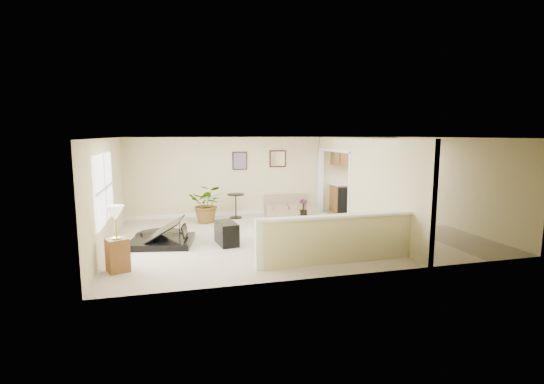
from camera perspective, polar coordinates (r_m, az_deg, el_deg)
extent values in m
plane|color=beige|center=(10.24, 3.56, -6.28)|extent=(9.00, 9.00, 0.00)
cube|color=beige|center=(12.87, -0.50, 2.39)|extent=(9.00, 0.04, 2.50)
cube|color=beige|center=(7.25, 10.97, -2.41)|extent=(9.00, 0.04, 2.50)
cube|color=beige|center=(9.63, -22.77, -0.27)|extent=(0.04, 6.00, 2.50)
cube|color=beige|center=(12.16, 24.23, 1.31)|extent=(0.04, 6.00, 2.50)
cube|color=silver|center=(9.92, 3.69, 7.85)|extent=(9.00, 6.00, 0.04)
cube|color=tan|center=(11.58, 18.61, -4.97)|extent=(2.70, 6.00, 0.01)
cube|color=beige|center=(9.65, 16.08, 0.08)|extent=(0.12, 3.60, 2.50)
cube|color=beige|center=(12.22, 9.18, 6.91)|extent=(0.12, 2.35, 0.40)
cube|color=beige|center=(8.10, 9.66, -6.86)|extent=(3.30, 0.12, 0.95)
cube|color=white|center=(7.99, 9.74, -3.46)|extent=(3.40, 0.22, 0.05)
cube|color=white|center=(7.59, -1.90, -7.59)|extent=(0.14, 0.14, 1.00)
cube|color=white|center=(9.11, -23.20, 0.52)|extent=(0.05, 2.15, 1.45)
cube|color=#341B13|center=(12.61, -4.69, 4.52)|extent=(0.48, 0.03, 0.58)
cube|color=#825265|center=(12.59, -4.67, 4.52)|extent=(0.40, 0.01, 0.50)
cube|color=#341B13|center=(12.88, 0.82, 4.85)|extent=(0.55, 0.03, 0.55)
cube|color=white|center=(12.86, 0.84, 4.85)|extent=(0.46, 0.01, 0.46)
cube|color=brown|center=(13.86, 13.17, -0.73)|extent=(2.30, 0.60, 0.90)
cube|color=silver|center=(13.80, 13.23, 1.19)|extent=(2.36, 0.65, 0.04)
cube|color=black|center=(13.51, 10.16, -0.96)|extent=(0.60, 0.60, 0.84)
cube|color=brown|center=(13.82, 13.14, 5.50)|extent=(2.30, 0.35, 0.75)
cube|color=black|center=(9.58, -15.79, -3.03)|extent=(1.60, 1.45, 0.29)
cylinder|color=black|center=(10.11, -16.55, -2.47)|extent=(1.20, 1.20, 0.29)
cube|color=white|center=(9.60, -10.80, -3.07)|extent=(0.39, 0.99, 0.02)
cube|color=black|center=(9.63, -16.42, -1.41)|extent=(1.29, 1.30, 0.66)
cube|color=black|center=(9.42, -6.60, -5.95)|extent=(0.51, 0.84, 0.53)
cube|color=tan|center=(12.83, 2.21, -2.36)|extent=(1.53, 0.96, 0.41)
cube|color=tan|center=(13.05, 1.83, -0.31)|extent=(1.46, 0.34, 0.43)
cube|color=tan|center=(12.61, -0.56, -1.24)|extent=(0.25, 0.84, 0.15)
cube|color=tan|center=(12.97, 4.93, -1.00)|extent=(0.25, 0.84, 0.15)
cylinder|color=black|center=(12.34, -5.23, -3.70)|extent=(0.38, 0.38, 0.03)
cylinder|color=black|center=(12.27, -5.25, -2.05)|extent=(0.04, 0.04, 0.74)
cylinder|color=black|center=(12.21, -5.28, -0.35)|extent=(0.53, 0.53, 0.03)
cylinder|color=black|center=(11.83, -9.29, -3.82)|extent=(0.32, 0.32, 0.23)
imported|color=#1A4F17|center=(11.75, -9.34, -1.66)|extent=(1.22, 1.13, 1.13)
cylinder|color=black|center=(12.63, 4.50, -3.03)|extent=(0.28, 0.28, 0.20)
imported|color=#1A4F17|center=(12.60, 4.51, -2.27)|extent=(0.31, 0.31, 0.54)
cube|color=brown|center=(8.10, -21.45, -8.48)|extent=(0.49, 0.49, 0.64)
cylinder|color=gold|center=(8.01, -21.57, -6.21)|extent=(0.17, 0.17, 0.02)
cylinder|color=gold|center=(7.96, -21.66, -4.73)|extent=(0.03, 0.03, 0.43)
cone|color=beige|center=(7.91, -21.76, -2.84)|extent=(0.34, 0.34, 0.28)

